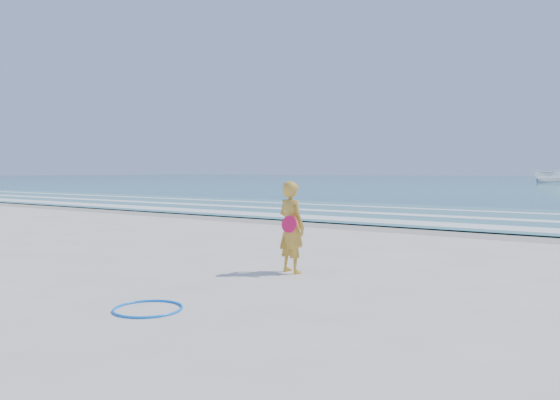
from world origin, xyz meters
The scene contains 9 objects.
ground centered at (0.00, 0.00, 0.00)m, with size 400.00×400.00×0.00m, color silver.
wet_sand centered at (0.00, 9.00, 0.00)m, with size 400.00×2.40×0.00m, color #B2A893.
shallow centered at (0.00, 14.00, 0.04)m, with size 400.00×10.00×0.01m, color #59B7AD.
foam_near centered at (0.00, 10.30, 0.05)m, with size 400.00×1.40×0.01m, color white.
foam_mid centered at (0.00, 13.20, 0.05)m, with size 400.00×0.90×0.01m, color white.
foam_far centered at (0.00, 16.50, 0.05)m, with size 400.00×0.60×0.01m, color white.
hoop centered at (2.30, -1.28, 0.01)m, with size 0.81×0.81×0.03m, color #0E78FF.
boat centered at (-4.76, 75.00, 1.02)m, with size 1.91×5.09×1.96m, color white.
woman centered at (2.36, 1.63, 0.73)m, with size 0.61×0.48×1.46m.
Camera 1 is at (7.16, -5.53, 1.61)m, focal length 35.00 mm.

